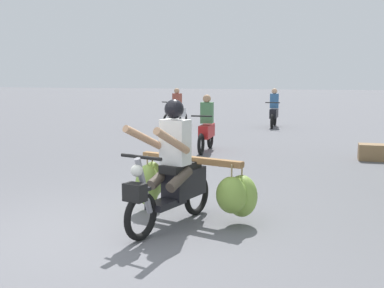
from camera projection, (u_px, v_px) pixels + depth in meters
ground_plane at (85, 241)px, 5.46m from camera, size 120.00×120.00×0.00m
motorbike_main_loaded at (186, 181)px, 6.14m from camera, size 1.83×1.77×1.58m
motorbike_distant_ahead_left at (274, 112)px, 17.35m from camera, size 0.50×1.62×1.40m
motorbike_distant_ahead_right at (176, 111)px, 17.60m from camera, size 0.63×1.59×1.40m
motorbike_distant_far_ahead at (206, 128)px, 11.86m from camera, size 0.50×1.62×1.40m
produce_crate at (372, 152)px, 10.63m from camera, size 0.56×0.40×0.36m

